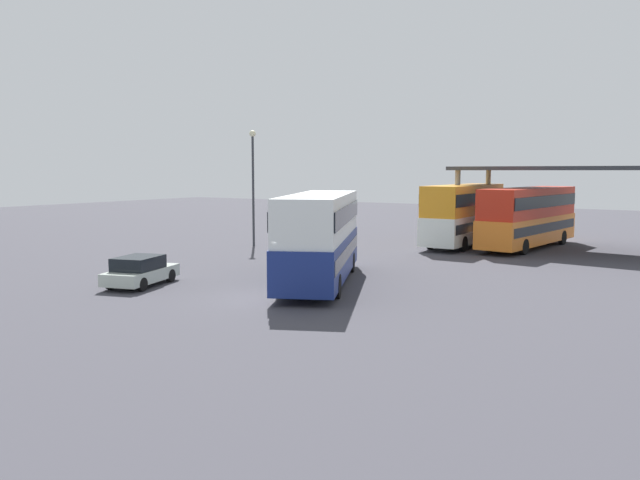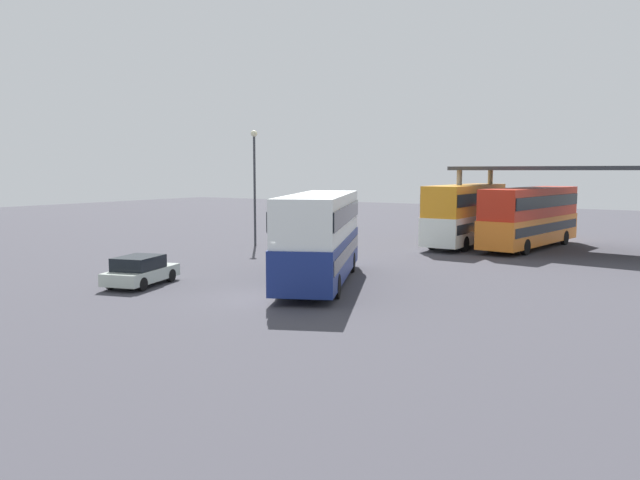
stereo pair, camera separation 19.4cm
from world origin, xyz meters
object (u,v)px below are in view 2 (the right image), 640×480
Objects in this scene: double_decker_main at (320,235)px; double_decker_mid_row at (530,215)px; parked_hatchback at (141,271)px; double_decker_near_canopy at (466,213)px; lamppost_tall at (254,174)px.

double_decker_mid_row is at bearing -38.80° from double_decker_main.
double_decker_near_canopy reaches higher than parked_hatchback.
lamppost_tall reaches higher than double_decker_near_canopy.
double_decker_mid_row is 1.46× the size of lamppost_tall.
parked_hatchback is 0.41× the size of double_decker_near_canopy.
parked_hatchback is at bearing 102.71° from double_decker_main.
lamppost_tall is (-12.14, -7.87, 2.65)m from double_decker_near_canopy.
double_decker_mid_row is 18.70m from lamppost_tall.
double_decker_near_canopy reaches higher than double_decker_mid_row.
double_decker_near_canopy is at bearing -33.50° from parked_hatchback.
double_decker_main is at bearing -68.78° from parked_hatchback.
lamppost_tall is at bearing 25.59° from double_decker_main.
double_decker_mid_row is (4.71, 18.49, -0.04)m from double_decker_main.
parked_hatchback is at bearing 161.53° from double_decker_mid_row.
double_decker_main is 2.59× the size of parked_hatchback.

